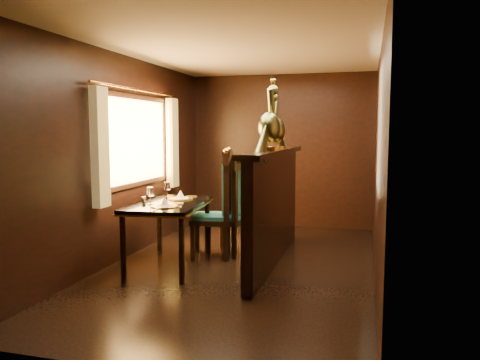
{
  "coord_description": "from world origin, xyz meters",
  "views": [
    {
      "loc": [
        1.4,
        -5.14,
        1.58
      ],
      "look_at": [
        -0.11,
        0.36,
        0.98
      ],
      "focal_mm": 35.0,
      "sensor_mm": 36.0,
      "label": 1
    }
  ],
  "objects_px": {
    "peacock_left": "(269,114)",
    "peacock_right": "(276,119)",
    "dining_table": "(169,208)",
    "chair_left": "(221,201)",
    "chair_right": "(236,203)"
  },
  "relations": [
    {
      "from": "chair_right",
      "to": "chair_left",
      "type": "bearing_deg",
      "value": -121.58
    },
    {
      "from": "dining_table",
      "to": "chair_left",
      "type": "bearing_deg",
      "value": 45.3
    },
    {
      "from": "dining_table",
      "to": "peacock_left",
      "type": "distance_m",
      "value": 1.58
    },
    {
      "from": "chair_right",
      "to": "peacock_left",
      "type": "relative_size",
      "value": 1.58
    },
    {
      "from": "chair_left",
      "to": "peacock_right",
      "type": "bearing_deg",
      "value": -6.97
    },
    {
      "from": "chair_right",
      "to": "peacock_left",
      "type": "distance_m",
      "value": 1.32
    },
    {
      "from": "peacock_left",
      "to": "peacock_right",
      "type": "bearing_deg",
      "value": 90.0
    },
    {
      "from": "dining_table",
      "to": "peacock_left",
      "type": "xyz_separation_m",
      "value": [
        1.14,
        0.22,
        1.08
      ]
    },
    {
      "from": "chair_right",
      "to": "peacock_right",
      "type": "distance_m",
      "value": 1.18
    },
    {
      "from": "dining_table",
      "to": "peacock_right",
      "type": "bearing_deg",
      "value": 23.12
    },
    {
      "from": "chair_left",
      "to": "chair_right",
      "type": "bearing_deg",
      "value": 34.5
    },
    {
      "from": "dining_table",
      "to": "chair_right",
      "type": "xyz_separation_m",
      "value": [
        0.61,
        0.73,
        -0.02
      ]
    },
    {
      "from": "dining_table",
      "to": "chair_right",
      "type": "distance_m",
      "value": 0.95
    },
    {
      "from": "chair_left",
      "to": "peacock_left",
      "type": "bearing_deg",
      "value": -39.65
    },
    {
      "from": "dining_table",
      "to": "peacock_right",
      "type": "height_order",
      "value": "peacock_right"
    }
  ]
}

